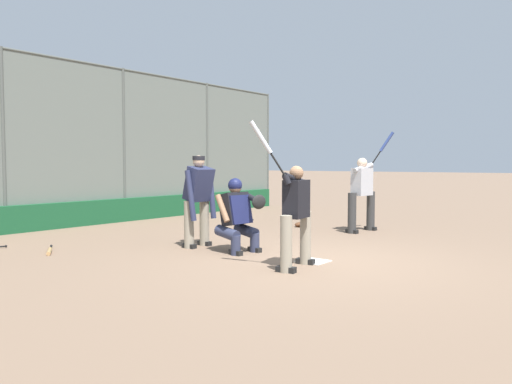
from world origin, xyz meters
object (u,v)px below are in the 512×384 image
at_px(umpire_home, 198,198).
at_px(spare_bat_first_base_side, 50,251).
at_px(spare_bat_by_padding, 236,219).
at_px(fielding_glove_on_dirt, 300,225).
at_px(catcher_behind_plate, 238,214).
at_px(batter_at_plate, 295,213).
at_px(batter_on_deck, 362,192).

bearing_deg(umpire_home, spare_bat_first_base_side, -37.94).
height_order(spare_bat_by_padding, fielding_glove_on_dirt, fielding_glove_on_dirt).
bearing_deg(spare_bat_by_padding, umpire_home, 109.69).
distance_m(spare_bat_by_padding, spare_bat_first_base_side, 5.74).
relative_size(umpire_home, spare_bat_first_base_side, 2.17).
xyz_separation_m(catcher_behind_plate, fielding_glove_on_dirt, (-3.49, -1.07, -0.60)).
relative_size(batter_at_plate, spare_bat_first_base_side, 2.76).
xyz_separation_m(batter_at_plate, fielding_glove_on_dirt, (-3.96, -2.57, -0.75)).
xyz_separation_m(batter_at_plate, spare_bat_by_padding, (-4.10, -4.74, -0.78)).
xyz_separation_m(catcher_behind_plate, spare_bat_first_base_side, (2.06, -2.46, -0.62)).
bearing_deg(batter_on_deck, spare_bat_by_padding, 97.13).
height_order(catcher_behind_plate, spare_bat_by_padding, catcher_behind_plate).
xyz_separation_m(umpire_home, spare_bat_first_base_side, (2.01, -1.56, -0.86)).
bearing_deg(spare_bat_by_padding, spare_bat_first_base_side, 85.09).
bearing_deg(spare_bat_by_padding, fielding_glove_on_dirt, 163.83).
bearing_deg(umpire_home, spare_bat_by_padding, -147.79).
height_order(catcher_behind_plate, spare_bat_first_base_side, catcher_behind_plate).
height_order(batter_at_plate, fielding_glove_on_dirt, batter_at_plate).
distance_m(catcher_behind_plate, spare_bat_by_padding, 4.90).
bearing_deg(batter_on_deck, batter_at_plate, -159.34).
distance_m(catcher_behind_plate, spare_bat_first_base_side, 3.27).
bearing_deg(catcher_behind_plate, umpire_home, -78.95).
height_order(umpire_home, spare_bat_first_base_side, umpire_home).
bearing_deg(spare_bat_by_padding, catcher_behind_plate, 119.09).
height_order(batter_on_deck, spare_bat_first_base_side, batter_on_deck).
bearing_deg(batter_at_plate, catcher_behind_plate, -116.83).
relative_size(catcher_behind_plate, fielding_glove_on_dirt, 3.98).
bearing_deg(umpire_home, batter_at_plate, 80.02).
height_order(batter_at_plate, spare_bat_first_base_side, batter_at_plate).
bearing_deg(batter_on_deck, spare_bat_first_base_side, 159.50).
height_order(batter_on_deck, fielding_glove_on_dirt, batter_on_deck).
relative_size(batter_on_deck, spare_bat_first_base_side, 2.91).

